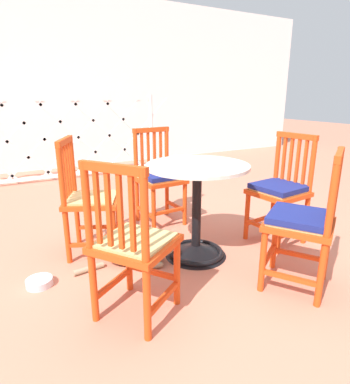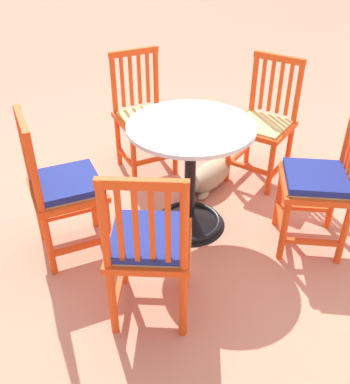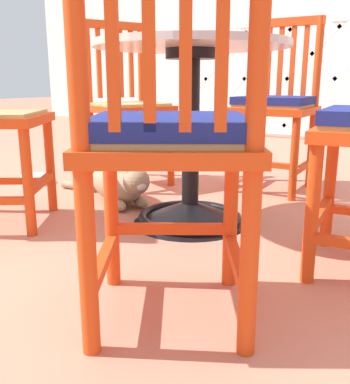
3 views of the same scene
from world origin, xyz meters
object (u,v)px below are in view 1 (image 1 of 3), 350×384
at_px(orange_chair_facing_out, 303,223).
at_px(orange_chair_near_fence, 280,191).
at_px(orange_chair_at_corner, 133,246).
at_px(orange_chair_tucked_in, 89,200).
at_px(pet_water_bowl, 39,282).
at_px(cafe_table, 196,221).
at_px(tabby_cat, 138,253).
at_px(orange_chair_by_planter, 159,178).

distance_m(orange_chair_facing_out, orange_chair_near_fence, 0.71).
bearing_deg(orange_chair_at_corner, orange_chair_facing_out, -12.94).
bearing_deg(orange_chair_tucked_in, pet_water_bowl, -144.22).
height_order(orange_chair_facing_out, pet_water_bowl, orange_chair_facing_out).
xyz_separation_m(orange_chair_near_fence, pet_water_bowl, (-1.89, 0.24, -0.42)).
height_order(cafe_table, orange_chair_near_fence, orange_chair_near_fence).
xyz_separation_m(tabby_cat, pet_water_bowl, (-0.69, 0.06, -0.07)).
relative_size(orange_chair_facing_out, tabby_cat, 1.27).
height_order(cafe_table, tabby_cat, cafe_table).
relative_size(tabby_cat, pet_water_bowl, 4.24).
distance_m(orange_chair_at_corner, orange_chair_facing_out, 1.07).
distance_m(orange_chair_facing_out, orange_chair_tucked_in, 1.55).
xyz_separation_m(cafe_table, orange_chair_by_planter, (0.07, 0.77, 0.16)).
bearing_deg(orange_chair_by_planter, cafe_table, -94.93).
relative_size(cafe_table, pet_water_bowl, 4.47).
distance_m(cafe_table, pet_water_bowl, 1.17).
distance_m(orange_chair_tucked_in, pet_water_bowl, 0.68).
distance_m(cafe_table, orange_chair_at_corner, 0.84).
relative_size(cafe_table, orange_chair_by_planter, 0.83).
xyz_separation_m(orange_chair_facing_out, orange_chair_by_planter, (-0.29, 1.45, 0.00)).
distance_m(orange_chair_by_planter, orange_chair_tucked_in, 0.82).
relative_size(orange_chair_facing_out, orange_chair_by_planter, 1.00).
xyz_separation_m(orange_chair_at_corner, tabby_cat, (0.24, 0.52, -0.34)).
bearing_deg(orange_chair_by_planter, orange_chair_at_corner, -122.10).
bearing_deg(orange_chair_facing_out, cafe_table, 117.28).
distance_m(orange_chair_at_corner, orange_chair_by_planter, 1.43).
bearing_deg(orange_chair_by_planter, orange_chair_facing_out, -78.85).
bearing_deg(orange_chair_at_corner, orange_chair_near_fence, 13.20).
distance_m(orange_chair_at_corner, orange_chair_near_fence, 1.49).
height_order(orange_chair_by_planter, tabby_cat, orange_chair_by_planter).
bearing_deg(cafe_table, orange_chair_tucked_in, 146.80).
bearing_deg(cafe_table, orange_chair_by_planter, 85.07).
distance_m(tabby_cat, pet_water_bowl, 0.69).
distance_m(orange_chair_by_planter, pet_water_bowl, 1.42).
bearing_deg(orange_chair_at_corner, orange_chair_by_planter, 57.90).
xyz_separation_m(cafe_table, tabby_cat, (-0.45, 0.08, -0.19)).
distance_m(orange_chair_at_corner, orange_chair_tucked_in, 0.90).
height_order(orange_chair_by_planter, orange_chair_tucked_in, same).
bearing_deg(tabby_cat, cafe_table, -9.70).
distance_m(orange_chair_near_fence, orange_chair_by_planter, 1.11).
bearing_deg(tabby_cat, orange_chair_by_planter, 53.10).
bearing_deg(orange_chair_by_planter, tabby_cat, -126.90).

